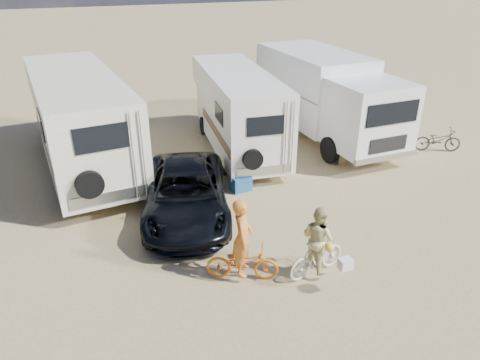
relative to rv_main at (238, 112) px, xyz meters
name	(u,v)px	position (x,y,z in m)	size (l,w,h in m)	color
ground	(332,251)	(-0.17, -7.07, -1.48)	(140.00, 140.00, 0.00)	tan
rv_main	(238,112)	(0.00, 0.00, 0.00)	(2.11, 6.72, 2.96)	silver
rv_left	(81,123)	(-5.48, 0.44, 0.12)	(2.52, 8.08, 3.20)	white
box_truck	(327,98)	(3.80, 0.04, 0.15)	(2.67, 7.67, 3.25)	white
dark_suv	(186,193)	(-3.07, -4.00, -0.80)	(2.26, 4.91, 1.36)	black
bike_man	(242,262)	(-2.64, -7.22, -1.05)	(0.57, 1.63, 0.86)	#D7630C
bike_woman	(317,256)	(-1.00, -7.68, -1.01)	(0.44, 1.55, 0.93)	beige
rider_man	(242,244)	(-2.64, -7.22, -0.56)	(0.67, 0.44, 1.84)	orange
rider_woman	(318,245)	(-1.00, -7.68, -0.69)	(0.77, 0.60, 1.58)	#CCC484
bike_parked	(438,140)	(6.99, -2.86, -1.03)	(0.59, 1.69, 0.89)	#272927
cooler	(241,183)	(-1.11, -3.18, -1.24)	(0.60, 0.44, 0.48)	#1D5383
crate	(339,156)	(3.03, -2.35, -1.29)	(0.47, 0.47, 0.38)	olive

